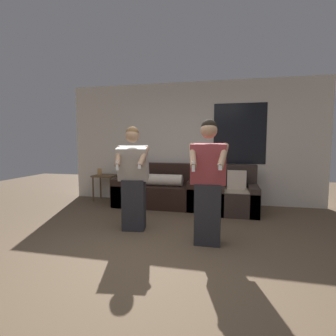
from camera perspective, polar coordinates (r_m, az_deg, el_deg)
name	(u,v)px	position (r m, az deg, el deg)	size (l,w,h in m)	color
ground_plane	(154,259)	(3.28, -3.16, -19.09)	(14.00, 14.00, 0.00)	brown
wall_back	(192,143)	(5.97, 5.18, 5.47)	(5.71, 0.07, 2.70)	silver
couch	(160,190)	(5.72, -1.76, -4.90)	(1.88, 0.89, 0.90)	black
armchair	(236,196)	(5.34, 14.63, -6.01)	(0.81, 0.90, 0.91)	#332823
side_table	(105,179)	(6.37, -13.55, -2.31)	(0.52, 0.44, 0.75)	brown
person_left	(133,179)	(4.06, -7.58, -2.49)	(0.52, 0.55, 1.61)	#28282D
person_right	(208,183)	(3.51, 8.73, -3.20)	(0.52, 0.47, 1.67)	#28282D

